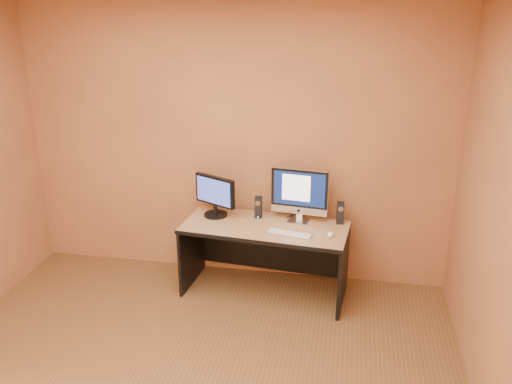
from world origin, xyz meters
TOP-DOWN VIEW (x-y plane):
  - walls at (0.00, 0.00)m, footprint 4.00×4.00m
  - desk at (0.35, 1.61)m, footprint 1.50×0.77m
  - imac at (0.63, 1.76)m, footprint 0.54×0.25m
  - second_monitor at (-0.13, 1.76)m, footprint 0.49×0.39m
  - speaker_left at (0.27, 1.79)m, footprint 0.06×0.07m
  - speaker_right at (1.00, 1.79)m, footprint 0.07×0.07m
  - keyboard at (0.59, 1.47)m, footprint 0.40×0.18m
  - mouse at (0.94, 1.51)m, footprint 0.06×0.10m
  - cable_a at (0.66, 1.89)m, footprint 0.07×0.19m
  - cable_b at (0.56, 1.89)m, footprint 0.08×0.15m

SIDE VIEW (x-z plane):
  - desk at x=0.35m, z-range 0.00..0.67m
  - cable_a at x=0.66m, z-range 0.67..0.68m
  - cable_b at x=0.56m, z-range 0.67..0.68m
  - keyboard at x=0.59m, z-range 0.67..0.69m
  - mouse at x=0.94m, z-range 0.67..0.70m
  - speaker_left at x=0.27m, z-range 0.67..0.87m
  - speaker_right at x=1.00m, z-range 0.67..0.87m
  - second_monitor at x=-0.13m, z-range 0.67..1.05m
  - imac at x=0.63m, z-range 0.67..1.17m
  - walls at x=0.00m, z-range 0.00..2.60m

